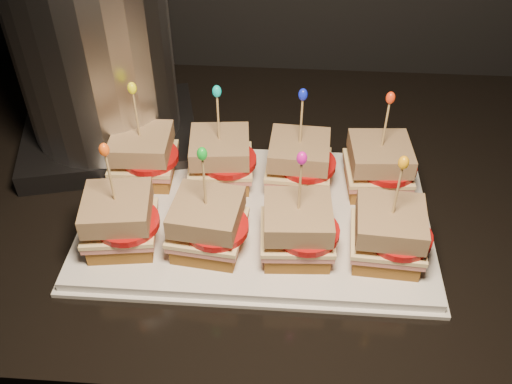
{
  "coord_description": "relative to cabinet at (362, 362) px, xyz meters",
  "views": [
    {
      "loc": [
        0.59,
        1.0,
        1.46
      ],
      "look_at": [
        0.55,
        1.56,
        0.97
      ],
      "focal_mm": 40.0,
      "sensor_mm": 36.0,
      "label": 1
    }
  ],
  "objects": [
    {
      "name": "appliance_body",
      "position": [
        -0.46,
        0.07,
        0.65
      ],
      "size": [
        0.22,
        0.22,
        0.29
      ],
      "primitive_type": "cylinder",
      "color": "silver",
      "rests_on": "appliance_base"
    },
    {
      "name": "sandwich_5_frill",
      "position": [
        -0.27,
        -0.16,
        0.64
      ],
      "size": [
        0.01,
        0.01,
        0.02
      ],
      "primitive_type": "ellipsoid",
      "color": "green",
      "rests_on": "sandwich_5_pick"
    },
    {
      "name": "sandwich_6_bread_top",
      "position": [
        -0.16,
        -0.16,
        0.55
      ],
      "size": [
        0.09,
        0.09,
        0.03
      ],
      "primitive_type": "cube",
      "rotation": [
        0.0,
        0.0,
        0.06
      ],
      "color": "#552911",
      "rests_on": "sandwich_6_tomato"
    },
    {
      "name": "sandwich_1_tomato",
      "position": [
        -0.25,
        -0.03,
        0.53
      ],
      "size": [
        0.08,
        0.08,
        0.01
      ],
      "primitive_type": "cylinder",
      "color": "#B00F0F",
      "rests_on": "sandwich_1_cheese"
    },
    {
      "name": "sandwich_5_pick",
      "position": [
        -0.27,
        -0.16,
        0.59
      ],
      "size": [
        0.0,
        0.0,
        0.09
      ],
      "primitive_type": "cylinder",
      "color": "tan",
      "rests_on": "sandwich_5_bread_top"
    },
    {
      "name": "sandwich_6_bread_bot",
      "position": [
        -0.16,
        -0.16,
        0.5
      ],
      "size": [
        0.08,
        0.08,
        0.02
      ],
      "primitive_type": "cube",
      "rotation": [
        0.0,
        0.0,
        0.06
      ],
      "color": "brown",
      "rests_on": "platter"
    },
    {
      "name": "sandwich_3_tomato",
      "position": [
        -0.03,
        -0.03,
        0.53
      ],
      "size": [
        0.08,
        0.08,
        0.01
      ],
      "primitive_type": "cylinder",
      "color": "#B00F0F",
      "rests_on": "sandwich_3_cheese"
    },
    {
      "name": "appliance",
      "position": [
        -0.46,
        0.07,
        0.65
      ],
      "size": [
        0.27,
        0.22,
        0.35
      ],
      "primitive_type": null,
      "color": "silver",
      "rests_on": "granite_slab"
    },
    {
      "name": "sandwich_1_frill",
      "position": [
        -0.27,
        -0.03,
        0.64
      ],
      "size": [
        0.01,
        0.01,
        0.02
      ],
      "primitive_type": "ellipsoid",
      "color": "#07C1BC",
      "rests_on": "sandwich_1_pick"
    },
    {
      "name": "sandwich_7_ham",
      "position": [
        -0.04,
        -0.16,
        0.52
      ],
      "size": [
        0.09,
        0.09,
        0.01
      ],
      "primitive_type": "cube",
      "rotation": [
        0.0,
        0.0,
        -0.06
      ],
      "color": "#C36A66",
      "rests_on": "sandwich_7_bread_bot"
    },
    {
      "name": "sandwich_3_bread_bot",
      "position": [
        -0.04,
        -0.03,
        0.5
      ],
      "size": [
        0.08,
        0.08,
        0.02
      ],
      "primitive_type": "cube",
      "rotation": [
        0.0,
        0.0,
        0.07
      ],
      "color": "brown",
      "rests_on": "platter"
    },
    {
      "name": "sandwich_6_ham",
      "position": [
        -0.16,
        -0.16,
        0.52
      ],
      "size": [
        0.09,
        0.09,
        0.01
      ],
      "primitive_type": "cube",
      "rotation": [
        0.0,
        0.0,
        0.06
      ],
      "color": "#C36A66",
      "rests_on": "sandwich_6_bread_bot"
    },
    {
      "name": "sandwich_5_bread_top",
      "position": [
        -0.27,
        -0.16,
        0.55
      ],
      "size": [
        0.09,
        0.09,
        0.03
      ],
      "primitive_type": "cube",
      "rotation": [
        0.0,
        0.0,
        -0.12
      ],
      "color": "#552911",
      "rests_on": "sandwich_5_tomato"
    },
    {
      "name": "sandwich_5_tomato",
      "position": [
        -0.25,
        -0.17,
        0.53
      ],
      "size": [
        0.08,
        0.08,
        0.01
      ],
      "primitive_type": "cylinder",
      "color": "#B00F0F",
      "rests_on": "sandwich_5_cheese"
    },
    {
      "name": "sandwich_3_cheese",
      "position": [
        -0.04,
        -0.03,
        0.52
      ],
      "size": [
        0.09,
        0.09,
        0.01
      ],
      "primitive_type": "cube",
      "rotation": [
        0.0,
        0.0,
        0.07
      ],
      "color": "#FCDF98",
      "rests_on": "sandwich_3_ham"
    },
    {
      "name": "sandwich_5_cheese",
      "position": [
        -0.27,
        -0.16,
        0.52
      ],
      "size": [
        0.1,
        0.1,
        0.01
      ],
      "primitive_type": "cube",
      "rotation": [
        0.0,
        0.0,
        -0.12
      ],
      "color": "#FCDF98",
      "rests_on": "sandwich_5_ham"
    },
    {
      "name": "sandwich_0_ham",
      "position": [
        -0.38,
        -0.03,
        0.52
      ],
      "size": [
        0.09,
        0.09,
        0.01
      ],
      "primitive_type": "cube",
      "rotation": [
        0.0,
        0.0,
        0.03
      ],
      "color": "#C36A66",
      "rests_on": "sandwich_0_bread_bot"
    },
    {
      "name": "sandwich_1_bread_top",
      "position": [
        -0.27,
        -0.03,
        0.55
      ],
      "size": [
        0.09,
        0.09,
        0.03
      ],
      "primitive_type": "cube",
      "rotation": [
        0.0,
        0.0,
        0.1
      ],
      "color": "#552911",
      "rests_on": "sandwich_1_tomato"
    },
    {
      "name": "sandwich_3_ham",
      "position": [
        -0.04,
        -0.03,
        0.52
      ],
      "size": [
        0.09,
        0.09,
        0.01
      ],
      "primitive_type": "cube",
      "rotation": [
        0.0,
        0.0,
        0.07
      ],
      "color": "#C36A66",
      "rests_on": "sandwich_3_bread_bot"
    },
    {
      "name": "sandwich_6_pick",
      "position": [
        -0.16,
        -0.16,
        0.59
      ],
      "size": [
        0.0,
        0.0,
        0.09
      ],
      "primitive_type": "cylinder",
      "color": "tan",
      "rests_on": "sandwich_6_bread_top"
    },
    {
      "name": "sandwich_5_bread_bot",
      "position": [
        -0.27,
        -0.16,
        0.5
      ],
      "size": [
        0.09,
        0.09,
        0.02
      ],
      "primitive_type": "cube",
      "rotation": [
        0.0,
        0.0,
        -0.12
      ],
      "color": "brown",
      "rests_on": "platter"
    },
    {
      "name": "sandwich_2_pick",
      "position": [
        -0.16,
        -0.03,
        0.59
      ],
      "size": [
        0.0,
        0.0,
        0.09
      ],
      "primitive_type": "cylinder",
      "color": "tan",
      "rests_on": "sandwich_2_bread_top"
    },
    {
      "name": "sandwich_3_bread_top",
      "position": [
        -0.04,
        -0.03,
        0.55
      ],
      "size": [
        0.09,
        0.09,
        0.03
      ],
      "primitive_type": "cube",
      "rotation": [
        0.0,
        0.0,
        0.07
      ],
      "color": "#552911",
      "rests_on": "sandwich_3_tomato"
    },
    {
      "name": "sandwich_2_frill",
      "position": [
        -0.16,
        -0.03,
        0.64
      ],
      "size": [
        0.01,
        0.01,
        0.02
      ],
      "primitive_type": "ellipsoid",
      "color": "#1020E0",
      "rests_on": "sandwich_2_pick"
    },
    {
      "name": "platter_rim",
      "position": [
        -0.21,
        -0.09,
        0.48
      ],
      "size": [
        0.48,
        0.3,
        0.01
      ],
      "primitive_type": "cube",
      "color": "white",
      "rests_on": "granite_slab"
    },
    {
      "name": "appliance_base",
      "position": [
        -0.46,
        0.07,
        0.49
      ],
      "size": [
        0.31,
        0.28,
        0.03
      ],
      "primitive_type": "cube",
      "rotation": [
        0.0,
        0.0,
        0.25
      ],
      "color": "#262628",
      "rests_on": "granite_slab"
    },
    {
      "name": "sandwich_0_bread_top",
      "position": [
        -0.38,
        -0.03,
        0.55
      ],
      "size": [
        0.08,
        0.08,
        0.03
      ],
      "primitive_type": "cube",
      "rotation": [
        0.0,
        0.0,
        0.03
      ],
      "color": "#552911",
      "rests_on": "sandwich_0_tomato"
    },
    {
      "name": "sandwich_0_bread_bot",
      "position": [
        -0.38,
        -0.03,
        0.5
      ],
      "size": [
        0.08,
        0.08,
        0.02
      ],
      "primitive_type": "cube",
      "rotation": [
        0.0,
        0.0,
        0.03
      ],
      "color": "brown",
      "rests_on": "platter"
    },
    {
      "name": "sandwich_2_tomato",
      "position": [
        -0.14,
        -0.03,
        0.53
      ],
      "size": [
        0.08,
        0.08,
        0.01
      ],
      "primitive_type": "cylinder",
      "color": "#B00F0F",
      "rests_on": "sandwich_2_cheese"
    },
    {
      "name": "sandwich_1_cheese",
      "position": [
        -0.27,
        -0.03,
        0.52
      ],
      "size": [
        0.1,
        0.09,
        0.01
      ],
      "primitive_type": "cube",
      "rotation": [
        0.0,
        0.0,
        0.1
      ],
      "color": "#FCDF98",
      "rests_on": "sandwich_1_ham"
    },
    {
      "name": "sandwich_0_pick",
      "position": [
        -0.38,
        -0.03,
        0.59
      ],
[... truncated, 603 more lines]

